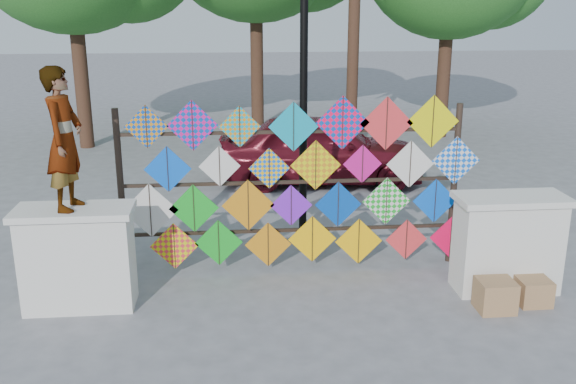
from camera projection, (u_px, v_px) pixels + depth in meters
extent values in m
plane|color=gray|center=(297.00, 290.00, 8.38)|extent=(80.00, 80.00, 0.00)
cube|color=silver|center=(78.00, 261.00, 7.78)|extent=(1.30, 0.55, 1.20)
cube|color=silver|center=(73.00, 211.00, 7.60)|extent=(1.40, 0.65, 0.08)
cube|color=silver|center=(507.00, 246.00, 8.25)|extent=(1.30, 0.55, 1.20)
cube|color=silver|center=(512.00, 199.00, 8.07)|extent=(1.40, 0.65, 0.08)
cylinder|color=black|center=(121.00, 193.00, 8.61)|extent=(0.09, 0.09, 2.30)
cylinder|color=black|center=(454.00, 185.00, 9.01)|extent=(0.09, 0.09, 2.30)
cube|color=black|center=(291.00, 230.00, 8.98)|extent=(4.60, 0.04, 0.04)
cube|color=black|center=(291.00, 182.00, 8.78)|extent=(4.60, 0.04, 0.04)
cube|color=black|center=(291.00, 132.00, 8.58)|extent=(4.60, 0.04, 0.04)
cube|color=orange|center=(146.00, 127.00, 8.33)|extent=(0.57, 0.01, 0.57)
cube|color=black|center=(146.00, 127.00, 8.31)|extent=(0.01, 0.01, 0.56)
cube|color=#CC137C|center=(192.00, 125.00, 8.38)|extent=(0.68, 0.01, 0.68)
cube|color=black|center=(192.00, 126.00, 8.37)|extent=(0.01, 0.01, 0.66)
cube|color=orange|center=(240.00, 127.00, 8.44)|extent=(0.56, 0.01, 0.56)
cube|color=black|center=(240.00, 127.00, 8.43)|extent=(0.01, 0.01, 0.55)
cube|color=#0A91AF|center=(294.00, 127.00, 8.50)|extent=(0.67, 0.01, 0.67)
cube|color=black|center=(294.00, 127.00, 8.49)|extent=(0.01, 0.01, 0.66)
cube|color=#FF0B44|center=(343.00, 123.00, 8.55)|extent=(0.73, 0.01, 0.73)
cube|color=black|center=(343.00, 123.00, 8.54)|extent=(0.01, 0.01, 0.72)
cube|color=red|center=(387.00, 124.00, 8.61)|extent=(0.73, 0.01, 0.73)
cube|color=black|center=(387.00, 124.00, 8.60)|extent=(0.01, 0.01, 0.72)
cube|color=yellow|center=(433.00, 121.00, 8.66)|extent=(0.72, 0.01, 0.72)
cube|color=black|center=(433.00, 122.00, 8.65)|extent=(0.01, 0.01, 0.71)
cube|color=blue|center=(168.00, 169.00, 8.47)|extent=(0.63, 0.01, 0.63)
cube|color=black|center=(168.00, 169.00, 8.46)|extent=(0.01, 0.01, 0.61)
cube|color=silver|center=(220.00, 166.00, 8.53)|extent=(0.56, 0.01, 0.56)
cube|color=black|center=(220.00, 167.00, 8.51)|extent=(0.01, 0.01, 0.55)
cube|color=blue|center=(269.00, 168.00, 8.60)|extent=(0.56, 0.01, 0.56)
cube|color=black|center=(269.00, 169.00, 8.58)|extent=(0.01, 0.01, 0.55)
cube|color=yellow|center=(316.00, 165.00, 8.64)|extent=(0.69, 0.01, 0.69)
cube|color=black|center=(316.00, 165.00, 8.63)|extent=(0.01, 0.01, 0.68)
cube|color=#CC137C|center=(362.00, 164.00, 8.70)|extent=(0.53, 0.01, 0.53)
cube|color=black|center=(363.00, 164.00, 8.69)|extent=(0.01, 0.01, 0.52)
cube|color=silver|center=(410.00, 164.00, 8.76)|extent=(0.66, 0.01, 0.66)
cube|color=black|center=(410.00, 164.00, 8.75)|extent=(0.01, 0.01, 0.65)
cube|color=silver|center=(456.00, 161.00, 8.81)|extent=(0.68, 0.01, 0.68)
cube|color=black|center=(456.00, 161.00, 8.80)|extent=(0.01, 0.01, 0.67)
cube|color=silver|center=(150.00, 210.00, 8.57)|extent=(0.75, 0.01, 0.75)
cube|color=black|center=(150.00, 211.00, 8.56)|extent=(0.01, 0.01, 0.74)
cube|color=#14A321|center=(194.00, 208.00, 8.62)|extent=(0.67, 0.01, 0.67)
cube|color=black|center=(194.00, 209.00, 8.61)|extent=(0.01, 0.01, 0.66)
cube|color=orange|center=(248.00, 205.00, 8.68)|extent=(0.72, 0.01, 0.72)
cube|color=black|center=(248.00, 206.00, 8.66)|extent=(0.01, 0.01, 0.70)
cube|color=#781CD4|center=(291.00, 205.00, 8.73)|extent=(0.58, 0.01, 0.58)
cube|color=black|center=(291.00, 206.00, 8.72)|extent=(0.01, 0.01, 0.57)
cube|color=#073FA7|center=(338.00, 204.00, 8.79)|extent=(0.65, 0.01, 0.65)
cube|color=black|center=(338.00, 205.00, 8.78)|extent=(0.01, 0.01, 0.63)
cube|color=silver|center=(386.00, 201.00, 8.84)|extent=(0.68, 0.01, 0.68)
cube|color=black|center=(387.00, 201.00, 8.83)|extent=(0.01, 0.01, 0.67)
cube|color=blue|center=(435.00, 201.00, 8.91)|extent=(0.63, 0.01, 0.63)
cube|color=black|center=(435.00, 201.00, 8.90)|extent=(0.01, 0.01, 0.62)
cube|color=yellow|center=(174.00, 246.00, 8.70)|extent=(0.66, 0.01, 0.66)
cube|color=black|center=(174.00, 246.00, 8.69)|extent=(0.01, 0.01, 0.65)
cube|color=#14A321|center=(219.00, 243.00, 8.75)|extent=(0.65, 0.01, 0.65)
cube|color=black|center=(219.00, 243.00, 8.74)|extent=(0.01, 0.01, 0.64)
cube|color=orange|center=(268.00, 245.00, 8.82)|extent=(0.64, 0.01, 0.64)
cube|color=black|center=(268.00, 245.00, 8.81)|extent=(0.01, 0.01, 0.63)
cube|color=#FCB107|center=(312.00, 239.00, 8.86)|extent=(0.67, 0.01, 0.67)
cube|color=black|center=(312.00, 239.00, 8.85)|extent=(0.01, 0.01, 0.66)
cube|color=#FCB107|center=(359.00, 241.00, 8.93)|extent=(0.66, 0.01, 0.66)
cube|color=black|center=(359.00, 242.00, 8.92)|extent=(0.01, 0.01, 0.65)
cube|color=red|center=(406.00, 239.00, 8.99)|extent=(0.59, 0.01, 0.59)
cube|color=black|center=(406.00, 240.00, 8.98)|extent=(0.01, 0.01, 0.58)
cube|color=#FF0B44|center=(451.00, 237.00, 9.04)|extent=(0.61, 0.01, 0.61)
cube|color=black|center=(451.00, 237.00, 9.03)|extent=(0.01, 0.01, 0.59)
cylinder|color=#4E2D21|center=(81.00, 72.00, 16.02)|extent=(0.36, 0.36, 3.85)
cylinder|color=#4E2D21|center=(257.00, 58.00, 18.28)|extent=(0.36, 0.36, 4.12)
cylinder|color=#4E2D21|center=(444.00, 71.00, 17.37)|extent=(0.36, 0.36, 3.58)
cylinder|color=#4E2D21|center=(353.00, 39.00, 15.41)|extent=(0.28, 0.28, 5.50)
imported|color=#99999E|center=(64.00, 139.00, 7.34)|extent=(0.49, 0.66, 1.67)
imported|color=#5D101C|center=(322.00, 148.00, 13.17)|extent=(4.36, 2.10, 1.44)
cylinder|color=black|center=(303.00, 106.00, 9.71)|extent=(0.12, 0.12, 4.20)
cube|color=olive|center=(495.00, 295.00, 7.80)|extent=(0.44, 0.39, 0.39)
cube|color=olive|center=(533.00, 291.00, 7.97)|extent=(0.39, 0.36, 0.33)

